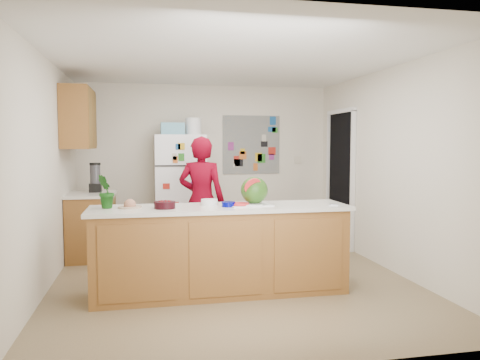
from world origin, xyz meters
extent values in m
cube|color=brown|center=(0.00, 0.00, -0.01)|extent=(4.00, 4.50, 0.02)
cube|color=beige|center=(0.00, 2.26, 1.25)|extent=(4.00, 0.02, 2.50)
cube|color=beige|center=(-2.01, 0.00, 1.25)|extent=(0.02, 4.50, 2.50)
cube|color=beige|center=(2.01, 0.00, 1.25)|extent=(0.02, 4.50, 2.50)
cube|color=white|center=(0.00, 0.00, 2.51)|extent=(4.00, 4.50, 0.02)
cube|color=black|center=(1.99, 1.45, 1.02)|extent=(0.03, 0.85, 2.04)
cube|color=brown|center=(-0.20, -0.50, 0.44)|extent=(2.60, 0.62, 0.88)
cube|color=silver|center=(-0.20, -0.50, 0.90)|extent=(2.68, 0.70, 0.04)
cube|color=brown|center=(-1.69, 1.35, 0.43)|extent=(0.60, 0.80, 0.86)
cube|color=silver|center=(-1.69, 1.35, 0.88)|extent=(0.64, 0.84, 0.04)
cube|color=brown|center=(-1.82, 1.30, 1.90)|extent=(0.35, 1.00, 0.80)
cube|color=silver|center=(-0.45, 1.88, 0.85)|extent=(0.75, 0.70, 1.70)
cube|color=#5999B2|center=(-0.55, 1.88, 1.79)|extent=(0.35, 0.28, 0.18)
cube|color=slate|center=(0.75, 2.24, 1.55)|extent=(0.95, 0.01, 0.95)
imported|color=#690112|center=(-0.25, 0.76, 0.83)|extent=(0.71, 0.58, 1.66)
cylinder|color=black|center=(-1.64, 1.45, 1.09)|extent=(0.14, 0.14, 0.38)
cube|color=silver|center=(0.10, -0.50, 0.93)|extent=(0.48, 0.39, 0.01)
sphere|color=#335D19|center=(0.16, -0.48, 1.07)|extent=(0.29, 0.29, 0.29)
cylinder|color=#E94337|center=(-0.01, -0.55, 0.94)|extent=(0.19, 0.19, 0.02)
cylinder|color=black|center=(-0.78, -0.56, 0.96)|extent=(0.26, 0.26, 0.07)
cylinder|color=silver|center=(-0.30, -0.38, 0.95)|extent=(0.19, 0.19, 0.06)
cylinder|color=#00026A|center=(-0.13, -0.56, 0.95)|extent=(0.15, 0.15, 0.05)
cylinder|color=beige|center=(-1.12, -0.45, 0.93)|extent=(0.26, 0.26, 0.02)
cube|color=silver|center=(0.13, -0.56, 0.93)|extent=(0.24, 0.23, 0.02)
cube|color=slate|center=(0.98, -0.66, 0.93)|extent=(0.10, 0.07, 0.01)
imported|color=#1D4312|center=(-1.34, -0.45, 1.09)|extent=(0.15, 0.19, 0.34)
camera|label=1|loc=(-0.96, -5.25, 1.56)|focal=35.00mm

